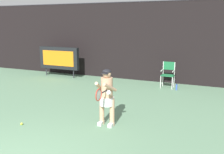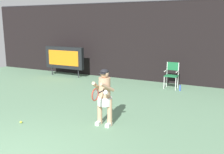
{
  "view_description": "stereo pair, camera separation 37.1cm",
  "coord_description": "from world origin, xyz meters",
  "px_view_note": "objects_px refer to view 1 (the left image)",
  "views": [
    {
      "loc": [
        3.66,
        -3.07,
        2.7
      ],
      "look_at": [
        0.56,
        4.05,
        1.05
      ],
      "focal_mm": 41.28,
      "sensor_mm": 36.0,
      "label": 1
    },
    {
      "loc": [
        4.0,
        -2.92,
        2.7
      ],
      "look_at": [
        0.56,
        4.05,
        1.05
      ],
      "focal_mm": 41.28,
      "sensor_mm": 36.0,
      "label": 2
    }
  ],
  "objects_px": {
    "tennis_ball_loose": "(22,124)",
    "water_bottle": "(176,87)",
    "umpire_chair": "(168,73)",
    "tennis_racket": "(99,95)",
    "scoreboard": "(59,58)",
    "tennis_player": "(107,95)"
  },
  "relations": [
    {
      "from": "tennis_player",
      "to": "umpire_chair",
      "type": "bearing_deg",
      "value": 82.08
    },
    {
      "from": "scoreboard",
      "to": "water_bottle",
      "type": "relative_size",
      "value": 8.3
    },
    {
      "from": "scoreboard",
      "to": "tennis_player",
      "type": "distance_m",
      "value": 6.81
    },
    {
      "from": "water_bottle",
      "to": "tennis_player",
      "type": "bearing_deg",
      "value": -103.65
    },
    {
      "from": "umpire_chair",
      "to": "tennis_ball_loose",
      "type": "relative_size",
      "value": 15.88
    },
    {
      "from": "tennis_racket",
      "to": "umpire_chair",
      "type": "bearing_deg",
      "value": 83.96
    },
    {
      "from": "umpire_chair",
      "to": "tennis_player",
      "type": "height_order",
      "value": "tennis_player"
    },
    {
      "from": "scoreboard",
      "to": "tennis_ball_loose",
      "type": "height_order",
      "value": "scoreboard"
    },
    {
      "from": "scoreboard",
      "to": "tennis_racket",
      "type": "relative_size",
      "value": 3.65
    },
    {
      "from": "scoreboard",
      "to": "umpire_chair",
      "type": "xyz_separation_m",
      "value": [
        5.5,
        -0.05,
        -0.33
      ]
    },
    {
      "from": "water_bottle",
      "to": "tennis_player",
      "type": "distance_m",
      "value": 4.64
    },
    {
      "from": "tennis_ball_loose",
      "to": "water_bottle",
      "type": "bearing_deg",
      "value": 59.43
    },
    {
      "from": "umpire_chair",
      "to": "tennis_racket",
      "type": "bearing_deg",
      "value": -96.54
    },
    {
      "from": "tennis_player",
      "to": "tennis_racket",
      "type": "distance_m",
      "value": 0.58
    },
    {
      "from": "scoreboard",
      "to": "tennis_player",
      "type": "xyz_separation_m",
      "value": [
        4.84,
        -4.79,
        -0.11
      ]
    },
    {
      "from": "tennis_player",
      "to": "tennis_racket",
      "type": "xyz_separation_m",
      "value": [
        0.05,
        -0.55,
        0.16
      ]
    },
    {
      "from": "water_bottle",
      "to": "tennis_racket",
      "type": "xyz_separation_m",
      "value": [
        -1.03,
        -5.01,
        0.87
      ]
    },
    {
      "from": "umpire_chair",
      "to": "tennis_racket",
      "type": "height_order",
      "value": "tennis_racket"
    },
    {
      "from": "tennis_player",
      "to": "tennis_racket",
      "type": "relative_size",
      "value": 2.53
    },
    {
      "from": "scoreboard",
      "to": "water_bottle",
      "type": "height_order",
      "value": "scoreboard"
    },
    {
      "from": "umpire_chair",
      "to": "tennis_player",
      "type": "distance_m",
      "value": 4.79
    },
    {
      "from": "scoreboard",
      "to": "tennis_racket",
      "type": "xyz_separation_m",
      "value": [
        4.89,
        -5.35,
        0.05
      ]
    }
  ]
}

